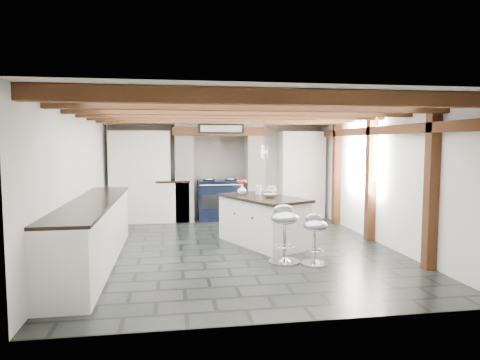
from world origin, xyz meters
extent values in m
plane|color=black|center=(0.00, 0.00, 0.00)|extent=(6.00, 6.00, 0.00)
plane|color=white|center=(0.00, 3.00, 1.15)|extent=(5.00, 0.00, 5.00)
plane|color=white|center=(-2.50, 0.00, 1.15)|extent=(0.00, 6.00, 6.00)
plane|color=white|center=(2.50, 0.00, 1.15)|extent=(0.00, 6.00, 6.00)
plane|color=white|center=(0.00, 0.00, 2.30)|extent=(6.00, 6.00, 0.00)
cube|color=silver|center=(-0.80, 2.70, 0.95)|extent=(0.40, 0.60, 1.90)
cube|color=silver|center=(0.80, 2.70, 0.95)|extent=(0.40, 0.60, 1.90)
cube|color=#512A17|center=(0.00, 2.70, 1.99)|extent=(2.10, 0.65, 0.18)
cube|color=silver|center=(0.00, 2.70, 2.15)|extent=(2.00, 0.60, 0.31)
cube|color=black|center=(0.00, 2.38, 2.05)|extent=(1.00, 0.03, 0.22)
cube|color=silver|center=(0.00, 2.36, 2.05)|extent=(0.90, 0.01, 0.14)
cube|color=white|center=(-1.75, 2.70, 1.00)|extent=(1.30, 0.58, 2.00)
cube|color=white|center=(1.90, 2.70, 1.00)|extent=(1.00, 0.58, 2.00)
cube|color=white|center=(-2.20, -0.60, 0.44)|extent=(0.60, 3.80, 0.88)
cube|color=black|center=(-2.20, -0.60, 0.90)|extent=(0.64, 3.80, 0.04)
cube|color=white|center=(-1.05, 2.70, 0.44)|extent=(0.70, 0.60, 0.88)
cube|color=black|center=(-1.05, 2.70, 0.90)|extent=(0.74, 0.64, 0.04)
cube|color=#512A17|center=(2.42, 0.00, 1.95)|extent=(0.15, 5.80, 0.14)
plane|color=white|center=(2.48, 0.60, 1.55)|extent=(0.00, 0.90, 0.90)
cube|color=#512A17|center=(0.00, -2.60, 2.21)|extent=(5.00, 0.16, 0.16)
cube|color=#512A17|center=(0.00, -1.73, 2.21)|extent=(5.00, 0.16, 0.16)
cube|color=#512A17|center=(0.00, -0.87, 2.21)|extent=(5.00, 0.16, 0.16)
cube|color=#512A17|center=(0.00, 0.00, 2.21)|extent=(5.00, 0.16, 0.16)
cube|color=#512A17|center=(0.00, 0.87, 2.21)|extent=(5.00, 0.16, 0.16)
cube|color=#512A17|center=(0.00, 1.73, 2.21)|extent=(5.00, 0.16, 0.16)
cube|color=#512A17|center=(0.00, 2.60, 2.21)|extent=(5.00, 0.16, 0.16)
cube|color=#512A17|center=(2.42, -1.60, 1.15)|extent=(0.15, 0.15, 2.30)
cube|color=#512A17|center=(2.42, 0.20, 1.15)|extent=(0.15, 0.15, 2.30)
cube|color=#512A17|center=(2.42, 1.80, 1.15)|extent=(0.15, 0.15, 2.30)
cylinder|color=black|center=(0.45, -0.05, 1.93)|extent=(0.01, 0.01, 0.56)
cylinder|color=white|center=(0.45, -0.05, 1.60)|extent=(0.09, 0.09, 0.22)
cylinder|color=black|center=(0.50, 0.25, 1.93)|extent=(0.01, 0.01, 0.56)
cylinder|color=white|center=(0.50, 0.25, 1.60)|extent=(0.09, 0.09, 0.22)
cylinder|color=black|center=(0.55, 0.55, 1.93)|extent=(0.01, 0.01, 0.56)
cylinder|color=white|center=(0.55, 0.55, 1.60)|extent=(0.09, 0.09, 0.22)
cube|color=black|center=(0.00, 2.68, 0.45)|extent=(1.00, 0.60, 0.90)
ellipsoid|color=silver|center=(-0.25, 2.68, 0.93)|extent=(0.28, 0.28, 0.11)
ellipsoid|color=silver|center=(0.25, 2.68, 0.93)|extent=(0.28, 0.28, 0.11)
cylinder|color=silver|center=(0.00, 2.36, 0.82)|extent=(0.95, 0.03, 0.03)
cube|color=black|center=(-0.25, 2.38, 0.45)|extent=(0.35, 0.02, 0.30)
cube|color=black|center=(0.25, 2.38, 0.45)|extent=(0.35, 0.02, 0.30)
cube|color=white|center=(0.47, 0.21, 0.39)|extent=(1.39, 1.78, 0.78)
cube|color=black|center=(0.47, 0.21, 0.80)|extent=(1.48, 1.88, 0.04)
imported|color=white|center=(0.16, 0.56, 0.91)|extent=(0.21, 0.21, 0.17)
ellipsoid|color=red|center=(0.16, 0.56, 1.05)|extent=(0.18, 0.18, 0.11)
cylinder|color=white|center=(0.46, 0.55, 0.90)|extent=(0.11, 0.11, 0.16)
imported|color=white|center=(0.58, 0.17, 0.85)|extent=(0.30, 0.30, 0.06)
cylinder|color=white|center=(0.65, 0.35, 0.87)|extent=(0.04, 0.04, 0.09)
cylinder|color=white|center=(0.65, 0.35, 0.92)|extent=(0.20, 0.20, 0.01)
cylinder|color=tan|center=(0.65, 0.35, 0.96)|extent=(0.15, 0.15, 0.06)
cylinder|color=silver|center=(0.94, -1.14, 0.01)|extent=(0.39, 0.39, 0.03)
cone|color=silver|center=(0.94, -1.14, 0.05)|extent=(0.18, 0.18, 0.07)
cylinder|color=silver|center=(0.94, -1.14, 0.29)|extent=(0.04, 0.04, 0.49)
torus|color=silver|center=(0.94, -1.14, 0.21)|extent=(0.25, 0.25, 0.02)
ellipsoid|color=#8E919B|center=(0.94, -1.14, 0.57)|extent=(0.38, 0.38, 0.16)
ellipsoid|color=#8E919B|center=(0.94, -1.05, 0.66)|extent=(0.26, 0.11, 0.14)
cylinder|color=silver|center=(0.54, -0.98, 0.02)|extent=(0.46, 0.46, 0.03)
cone|color=silver|center=(0.54, -0.98, 0.06)|extent=(0.21, 0.21, 0.08)
cylinder|color=silver|center=(0.54, -0.98, 0.34)|extent=(0.05, 0.05, 0.57)
torus|color=silver|center=(0.54, -0.98, 0.25)|extent=(0.29, 0.29, 0.02)
ellipsoid|color=#8E919B|center=(0.54, -0.98, 0.66)|extent=(0.45, 0.45, 0.19)
ellipsoid|color=#8E919B|center=(0.53, -0.87, 0.77)|extent=(0.30, 0.14, 0.16)
camera|label=1|loc=(-1.06, -6.90, 1.75)|focal=32.00mm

